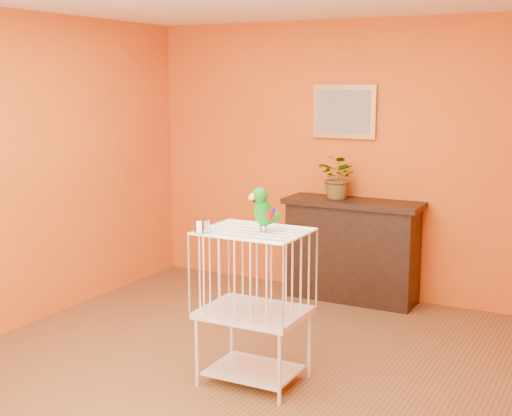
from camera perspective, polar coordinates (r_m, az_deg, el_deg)
The scene contains 8 objects.
ground at distance 5.19m, azimuth -2.37°, elevation -12.97°, with size 4.50×4.50×0.00m, color brown.
room_shell at distance 4.79m, azimuth -2.51°, elevation 4.73°, with size 4.50×4.50×4.50m.
console_cabinet at distance 6.72m, azimuth 7.67°, elevation -3.36°, with size 1.28×0.46×0.95m.
potted_plant at distance 6.67m, azimuth 6.72°, elevation 2.11°, with size 0.37×0.42×0.32m, color #26722D.
framed_picture at distance 6.78m, azimuth 7.07°, elevation 7.67°, with size 0.62×0.04×0.50m.
birdcage at distance 4.84m, azimuth -0.18°, elevation -7.74°, with size 0.69×0.53×1.06m.
feed_cup at distance 4.67m, azimuth -4.42°, elevation -1.39°, with size 0.11×0.11×0.08m, color silver.
parrot at distance 4.64m, azimuth 0.57°, elevation -0.08°, with size 0.16×0.27×0.30m.
Camera 1 is at (2.41, -4.12, 2.04)m, focal length 50.00 mm.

